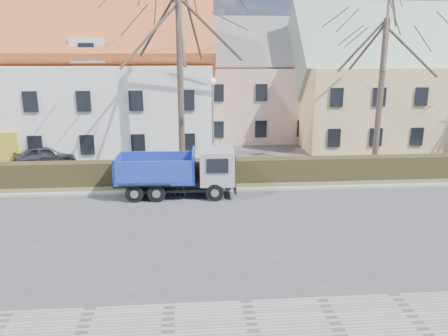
{
  "coord_description": "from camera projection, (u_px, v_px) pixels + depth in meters",
  "views": [
    {
      "loc": [
        -1.56,
        -17.22,
        7.08
      ],
      "look_at": [
        0.11,
        3.31,
        1.6
      ],
      "focal_mm": 35.0,
      "sensor_mm": 36.0,
      "label": 1
    }
  ],
  "objects": [
    {
      "name": "ground",
      "position": [
        228.0,
        224.0,
        18.53
      ],
      "size": [
        120.0,
        120.0,
        0.0
      ],
      "primitive_type": "plane",
      "color": "#3B3B3D"
    },
    {
      "name": "streetlight",
      "position": [
        213.0,
        129.0,
        24.51
      ],
      "size": [
        0.45,
        0.45,
        5.8
      ],
      "primitive_type": null,
      "color": "gray",
      "rests_on": "ground"
    },
    {
      "name": "parked_car_a",
      "position": [
        45.0,
        155.0,
        28.12
      ],
      "size": [
        4.11,
        2.71,
        1.3
      ],
      "primitive_type": "imported",
      "rotation": [
        0.0,
        0.0,
        1.91
      ],
      "color": "#252429",
      "rests_on": "ground"
    },
    {
      "name": "grass_strip",
      "position": [
        218.0,
        181.0,
        24.49
      ],
      "size": [
        80.0,
        3.0,
        0.1
      ],
      "primitive_type": "cube",
      "color": "#3E4A2A",
      "rests_on": "ground"
    },
    {
      "name": "tree_2",
      "position": [
        382.0,
        79.0,
        26.08
      ],
      "size": [
        8.0,
        8.0,
        11.0
      ],
      "primitive_type": null,
      "color": "#3B2F29",
      "rests_on": "ground"
    },
    {
      "name": "cart_frame",
      "position": [
        177.0,
        190.0,
        22.13
      ],
      "size": [
        0.66,
        0.42,
        0.58
      ],
      "primitive_type": null,
      "rotation": [
        0.0,
        0.0,
        -0.1
      ],
      "color": "silver",
      "rests_on": "ground"
    },
    {
      "name": "building_yellow",
      "position": [
        407.0,
        88.0,
        35.06
      ],
      "size": [
        18.8,
        10.8,
        8.5
      ],
      "primitive_type": null,
      "color": "tan",
      "rests_on": "ground"
    },
    {
      "name": "building_white",
      "position": [
        30.0,
        85.0,
        31.7
      ],
      "size": [
        26.8,
        10.8,
        9.5
      ],
      "primitive_type": null,
      "color": "silver",
      "rests_on": "ground"
    },
    {
      "name": "dump_truck",
      "position": [
        172.0,
        172.0,
        21.94
      ],
      "size": [
        6.26,
        2.5,
        2.48
      ],
      "primitive_type": null,
      "rotation": [
        0.0,
        0.0,
        -0.03
      ],
      "color": "navy",
      "rests_on": "ground"
    },
    {
      "name": "hedge",
      "position": [
        218.0,
        172.0,
        24.14
      ],
      "size": [
        60.0,
        0.9,
        1.3
      ],
      "primitive_type": "cube",
      "color": "black",
      "rests_on": "ground"
    },
    {
      "name": "building_pink",
      "position": [
        254.0,
        89.0,
        37.07
      ],
      "size": [
        10.8,
        8.8,
        8.0
      ],
      "primitive_type": null,
      "color": "#CEA591",
      "rests_on": "ground"
    },
    {
      "name": "tree_1",
      "position": [
        180.0,
        66.0,
        24.93
      ],
      "size": [
        9.2,
        9.2,
        12.65
      ],
      "primitive_type": null,
      "color": "#3B2F29",
      "rests_on": "ground"
    },
    {
      "name": "curb_far",
      "position": [
        220.0,
        190.0,
        22.94
      ],
      "size": [
        80.0,
        0.3,
        0.12
      ],
      "primitive_type": "cube",
      "color": "#99968C",
      "rests_on": "ground"
    }
  ]
}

